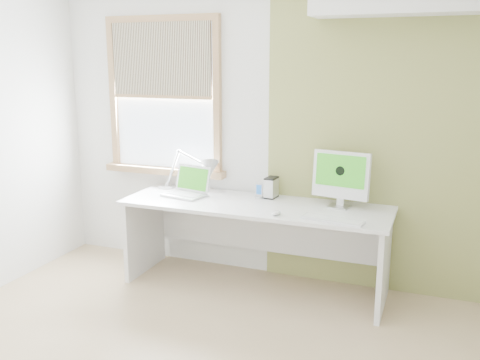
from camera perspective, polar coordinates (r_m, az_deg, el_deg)
The scene contains 11 objects.
room at distance 2.95m, azimuth -7.33°, elevation 1.41°, with size 4.04×3.54×2.64m.
accent_wall at distance 4.34m, azimuth 15.84°, elevation 4.71°, with size 2.00×0.02×2.60m, color #90954A.
window at distance 4.89m, azimuth -8.27°, elevation 8.83°, with size 1.20×0.14×1.42m.
desk at distance 4.43m, azimuth 1.86°, elevation -4.81°, with size 2.20×0.70×0.73m.
desk_lamp at distance 4.67m, azimuth -4.18°, elevation 1.01°, with size 0.64×0.26×0.37m.
laptop at distance 4.60m, azimuth -5.61°, elevation -0.86°, with size 0.40×0.35×0.25m.
phone_dock at distance 4.48m, azimuth 2.07°, elevation -1.52°, with size 0.08×0.08×0.13m.
external_drive at distance 4.49m, azimuth 3.40°, elevation -0.82°, with size 0.10×0.14×0.18m.
imac at distance 4.25m, azimuth 10.84°, elevation 0.42°, with size 0.46×0.18×0.45m.
keyboard at distance 3.92m, azimuth 9.94°, elevation -4.24°, with size 0.47×0.20×0.02m.
mouse at distance 4.02m, azimuth 3.89°, elevation -3.56°, with size 0.06×0.10×0.03m, color white.
Camera 1 is at (1.38, -2.54, 1.89)m, focal length 39.57 mm.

